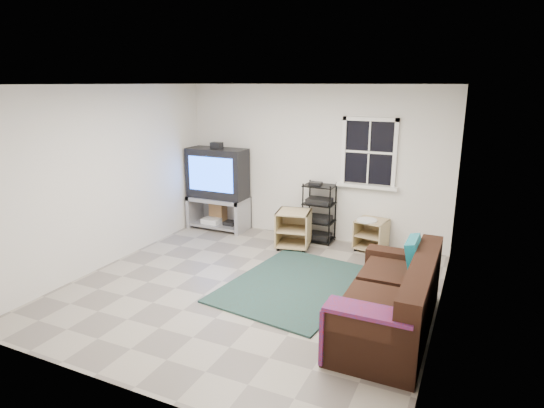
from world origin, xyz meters
The scene contains 8 objects.
room centered at (0.95, 2.27, 1.48)m, with size 4.60×4.62×4.60m.
tv_unit centered at (-1.71, 2.01, 0.88)m, with size 1.09×0.54×1.60m.
av_rack centered at (0.21, 2.10, 0.44)m, with size 0.51×0.37×1.02m.
side_table_left centered at (-0.08, 1.68, 0.33)m, with size 0.61×0.61×0.62m.
side_table_right centered at (1.11, 2.08, 0.29)m, with size 0.52×0.52×0.53m.
sofa centered at (1.87, -0.31, 0.32)m, with size 0.88×1.98×0.91m.
shag_rug centered at (0.51, 0.30, 0.01)m, with size 1.56×2.14×0.03m, color black.
paper_bag centered at (-1.81, 2.15, 0.21)m, with size 0.30×0.19×0.42m, color #986F44.
Camera 1 is at (2.57, -4.89, 2.62)m, focal length 30.00 mm.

